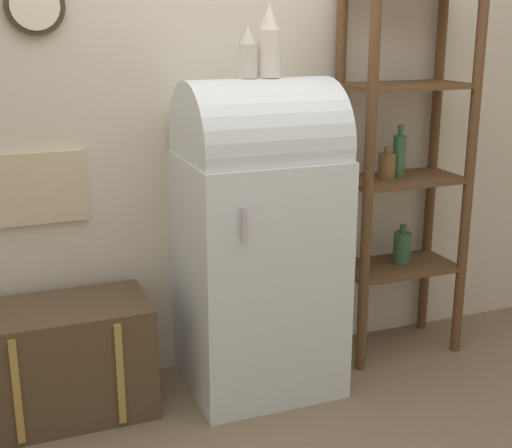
{
  "coord_description": "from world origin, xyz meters",
  "views": [
    {
      "loc": [
        -1.11,
        -2.56,
        1.65
      ],
      "look_at": [
        -0.01,
        0.26,
        0.78
      ],
      "focal_mm": 50.0,
      "sensor_mm": 36.0,
      "label": 1
    }
  ],
  "objects_px": {
    "vase_left": "(248,54)",
    "refrigerator": "(259,233)",
    "vase_center": "(269,43)",
    "suitcase_trunk": "(63,361)"
  },
  "relations": [
    {
      "from": "vase_left",
      "to": "refrigerator",
      "type": "bearing_deg",
      "value": -12.69
    },
    {
      "from": "refrigerator",
      "to": "vase_center",
      "type": "relative_size",
      "value": 4.71
    },
    {
      "from": "vase_center",
      "to": "suitcase_trunk",
      "type": "bearing_deg",
      "value": 177.95
    },
    {
      "from": "vase_left",
      "to": "vase_center",
      "type": "distance_m",
      "value": 0.1
    },
    {
      "from": "vase_center",
      "to": "vase_left",
      "type": "bearing_deg",
      "value": -179.11
    },
    {
      "from": "refrigerator",
      "to": "vase_center",
      "type": "distance_m",
      "value": 0.82
    },
    {
      "from": "refrigerator",
      "to": "suitcase_trunk",
      "type": "xyz_separation_m",
      "value": [
        -0.88,
        0.05,
        -0.48
      ]
    },
    {
      "from": "refrigerator",
      "to": "suitcase_trunk",
      "type": "bearing_deg",
      "value": 177.06
    },
    {
      "from": "suitcase_trunk",
      "to": "vase_center",
      "type": "relative_size",
      "value": 2.45
    },
    {
      "from": "refrigerator",
      "to": "suitcase_trunk",
      "type": "height_order",
      "value": "refrigerator"
    }
  ]
}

